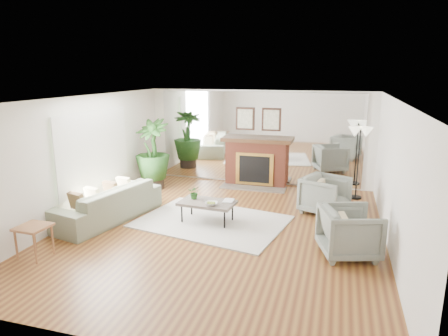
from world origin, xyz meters
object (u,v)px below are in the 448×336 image
(coffee_table, at_px, (207,203))
(sofa, at_px, (107,203))
(armchair_front, at_px, (349,232))
(fireplace, at_px, (256,161))
(side_table, at_px, (33,231))
(floor_lamp, at_px, (360,138))
(armchair_back, at_px, (325,195))
(potted_ficus, at_px, (153,152))

(coffee_table, bearing_deg, sofa, -168.92)
(armchair_front, bearing_deg, fireplace, 14.64)
(fireplace, relative_size, side_table, 3.76)
(fireplace, height_order, coffee_table, fireplace)
(fireplace, distance_m, floor_lamp, 2.71)
(armchair_back, relative_size, armchair_front, 0.98)
(coffee_table, height_order, potted_ficus, potted_ficus)
(armchair_front, bearing_deg, floor_lamp, -21.20)
(fireplace, height_order, potted_ficus, fireplace)
(potted_ficus, bearing_deg, fireplace, 22.78)
(fireplace, relative_size, floor_lamp, 1.19)
(armchair_back, bearing_deg, armchair_front, -144.26)
(armchair_back, bearing_deg, side_table, 150.48)
(potted_ficus, bearing_deg, sofa, -88.10)
(armchair_back, bearing_deg, sofa, 133.33)
(side_table, bearing_deg, floor_lamp, 42.80)
(potted_ficus, bearing_deg, armchair_front, -28.96)
(sofa, xyz_separation_m, floor_lamp, (4.96, 2.90, 1.12))
(fireplace, xyz_separation_m, floor_lamp, (2.54, -0.45, 0.81))
(sofa, height_order, floor_lamp, floor_lamp)
(side_table, bearing_deg, armchair_front, 16.91)
(coffee_table, relative_size, floor_lamp, 0.66)
(fireplace, height_order, floor_lamp, fireplace)
(fireplace, relative_size, coffee_table, 1.79)
(coffee_table, relative_size, armchair_front, 1.27)
(side_table, bearing_deg, coffee_table, 45.49)
(fireplace, distance_m, armchair_back, 2.55)
(coffee_table, relative_size, potted_ficus, 0.63)
(side_table, height_order, potted_ficus, potted_ficus)
(coffee_table, xyz_separation_m, side_table, (-2.22, -2.25, 0.05))
(sofa, xyz_separation_m, potted_ficus, (-0.08, 2.31, 0.61))
(fireplace, relative_size, armchair_back, 2.31)
(fireplace, relative_size, armchair_front, 2.27)
(floor_lamp, bearing_deg, coffee_table, -139.41)
(armchair_back, relative_size, potted_ficus, 0.49)
(coffee_table, xyz_separation_m, floor_lamp, (2.92, 2.50, 1.07))
(fireplace, xyz_separation_m, side_table, (-2.59, -5.21, -0.20))
(armchair_front, bearing_deg, coffee_table, 56.90)
(coffee_table, height_order, armchair_front, armchair_front)
(potted_ficus, bearing_deg, floor_lamp, 6.70)
(coffee_table, bearing_deg, side_table, -134.51)
(coffee_table, bearing_deg, armchair_front, -15.58)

